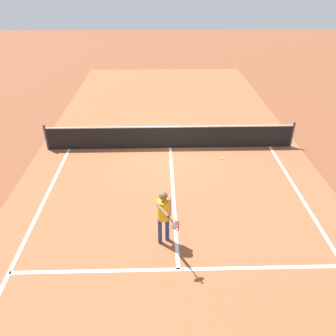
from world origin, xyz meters
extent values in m
plane|color=brown|center=(0.00, 0.00, 0.00)|extent=(60.00, 60.00, 0.00)
cube|color=#9E5433|center=(0.00, 0.00, 0.00)|extent=(10.62, 24.40, 0.00)
cube|color=white|center=(-4.11, -5.95, 0.00)|extent=(0.10, 11.89, 0.01)
cube|color=white|center=(4.11, -5.95, 0.00)|extent=(0.10, 11.89, 0.01)
cube|color=white|center=(0.00, -6.40, 0.00)|extent=(8.22, 0.10, 0.01)
cube|color=white|center=(0.00, -3.20, 0.00)|extent=(0.10, 6.40, 0.01)
cylinder|color=#33383D|center=(-4.95, 0.00, 0.54)|extent=(0.09, 0.09, 1.07)
cylinder|color=#33383D|center=(4.95, 0.00, 0.54)|extent=(0.09, 0.09, 1.07)
cube|color=black|center=(0.00, 0.00, 0.46)|extent=(9.89, 0.02, 0.91)
cube|color=white|center=(0.00, 0.00, 0.94)|extent=(9.89, 0.03, 0.05)
cylinder|color=navy|center=(-0.25, -5.35, 0.40)|extent=(0.11, 0.11, 0.80)
cylinder|color=navy|center=(-0.44, -5.46, 0.40)|extent=(0.11, 0.11, 0.80)
cylinder|color=gold|center=(-0.34, -5.41, 1.08)|extent=(0.32, 0.32, 0.56)
sphere|color=brown|center=(-0.34, -5.41, 1.51)|extent=(0.22, 0.22, 0.22)
cylinder|color=brown|center=(-0.19, -5.33, 1.09)|extent=(0.08, 0.08, 0.54)
cylinder|color=brown|center=(-0.37, -5.73, 1.31)|extent=(0.32, 0.52, 0.08)
cylinder|color=black|center=(-0.19, -6.06, 1.31)|extent=(0.13, 0.21, 0.03)
torus|color=red|center=(-0.08, -6.28, 1.31)|extent=(0.15, 0.26, 0.28)
cylinder|color=silver|center=(-0.08, -6.28, 1.31)|extent=(0.22, 0.12, 0.25)
sphere|color=#CCE033|center=(2.01, -1.00, 0.03)|extent=(0.07, 0.07, 0.07)
camera|label=1|loc=(-0.40, -12.05, 6.34)|focal=35.52mm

